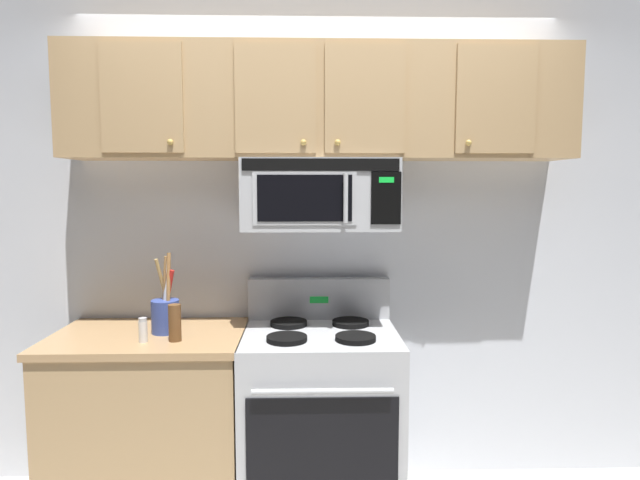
% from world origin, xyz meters
% --- Properties ---
extents(back_wall, '(5.20, 0.10, 2.70)m').
position_xyz_m(back_wall, '(0.00, 0.79, 1.35)').
color(back_wall, silver).
rests_on(back_wall, ground_plane).
extents(stove_range, '(0.76, 0.69, 1.12)m').
position_xyz_m(stove_range, '(0.00, 0.42, 0.47)').
color(stove_range, '#B7BABF').
rests_on(stove_range, ground_plane).
extents(over_range_microwave, '(0.76, 0.43, 0.35)m').
position_xyz_m(over_range_microwave, '(-0.00, 0.54, 1.58)').
color(over_range_microwave, '#B7BABF').
extents(upper_cabinets, '(2.50, 0.36, 0.55)m').
position_xyz_m(upper_cabinets, '(-0.00, 0.57, 2.02)').
color(upper_cabinets, tan).
extents(counter_segment, '(0.93, 0.65, 0.90)m').
position_xyz_m(counter_segment, '(-0.84, 0.43, 0.45)').
color(counter_segment, tan).
rests_on(counter_segment, ground_plane).
extents(utensil_crock_blue, '(0.13, 0.13, 0.39)m').
position_xyz_m(utensil_crock_blue, '(-0.76, 0.44, 1.00)').
color(utensil_crock_blue, '#384C9E').
rests_on(utensil_crock_blue, counter_segment).
extents(salt_shaker, '(0.04, 0.04, 0.11)m').
position_xyz_m(salt_shaker, '(-0.82, 0.28, 0.96)').
color(salt_shaker, white).
rests_on(salt_shaker, counter_segment).
extents(pepper_mill, '(0.06, 0.06, 0.17)m').
position_xyz_m(pepper_mill, '(-0.68, 0.30, 0.99)').
color(pepper_mill, brown).
rests_on(pepper_mill, counter_segment).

